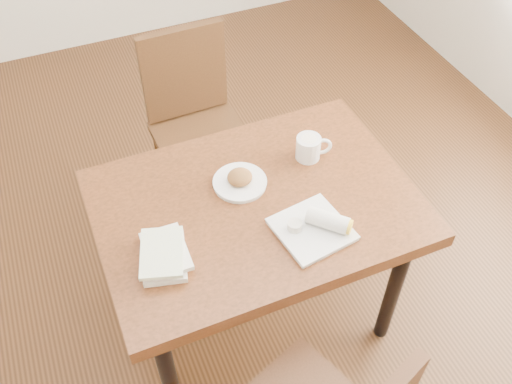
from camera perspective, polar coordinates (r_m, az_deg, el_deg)
name	(u,v)px	position (r m, az deg, el deg)	size (l,w,h in m)	color
ground	(256,312)	(2.66, 0.00, -11.90)	(4.00, 5.00, 0.01)	#472814
table	(256,217)	(2.12, 0.00, -2.52)	(1.14, 0.82, 0.75)	brown
chair_far	(195,117)	(2.73, -6.10, 7.51)	(0.43, 0.43, 0.95)	#402612
plate_scone	(240,181)	(2.09, -1.63, 1.15)	(0.20, 0.20, 0.06)	white
coffee_mug	(309,147)	(2.19, 5.37, 4.48)	(0.14, 0.10, 0.10)	white
plate_burrito	(317,226)	(1.95, 6.12, -3.44)	(0.27, 0.27, 0.08)	white
book_stack	(164,254)	(1.89, -9.18, -6.17)	(0.19, 0.23, 0.05)	white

